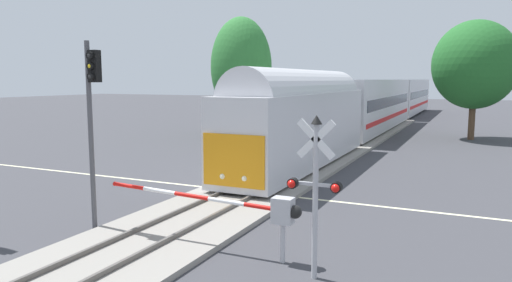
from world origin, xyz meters
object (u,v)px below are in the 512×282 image
(commuter_train, at_px, (379,102))
(oak_behind_train, at_px, (241,67))
(crossing_signal_mast, at_px, (315,181))
(elm_centre_background, at_px, (475,65))
(crossing_gate_near, at_px, (257,209))
(traffic_signal_median, at_px, (92,106))

(commuter_train, xyz_separation_m, oak_behind_train, (-9.88, -10.66, 3.24))
(crossing_signal_mast, distance_m, elm_centre_background, 32.30)
(crossing_signal_mast, relative_size, elm_centre_background, 0.42)
(commuter_train, distance_m, oak_behind_train, 14.89)
(crossing_gate_near, xyz_separation_m, oak_behind_train, (-13.33, 25.57, 4.55))
(traffic_signal_median, bearing_deg, crossing_signal_mast, -4.60)
(commuter_train, distance_m, elm_centre_background, 10.35)
(commuter_train, relative_size, traffic_signal_median, 10.74)
(commuter_train, height_order, oak_behind_train, oak_behind_train)
(commuter_train, bearing_deg, crossing_signal_mast, -81.82)
(crossing_gate_near, height_order, elm_centre_background, elm_centre_background)
(elm_centre_background, bearing_deg, commuter_train, 149.74)
(commuter_train, height_order, elm_centre_background, elm_centre_background)
(traffic_signal_median, xyz_separation_m, elm_centre_background, (10.76, 31.33, 2.01))
(crossing_gate_near, xyz_separation_m, traffic_signal_median, (-5.75, -0.04, 2.68))
(traffic_signal_median, xyz_separation_m, oak_behind_train, (-7.57, 25.60, 1.87))
(crossing_signal_mast, xyz_separation_m, oak_behind_train, (-15.18, 26.22, 3.47))
(oak_behind_train, relative_size, elm_centre_background, 1.06)
(crossing_gate_near, distance_m, elm_centre_background, 32.04)
(crossing_signal_mast, bearing_deg, crossing_gate_near, 160.68)
(traffic_signal_median, relative_size, elm_centre_background, 0.63)
(elm_centre_background, bearing_deg, traffic_signal_median, -108.95)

